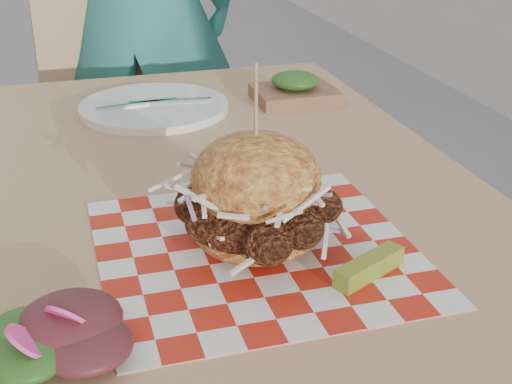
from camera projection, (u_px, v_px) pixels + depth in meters
patio_table at (196, 239)px, 1.02m from camera, size 0.80×1.20×0.75m
patio_chair at (116, 100)px, 2.00m from camera, size 0.45×0.46×0.95m
paper_liner at (256, 250)px, 0.83m from camera, size 0.36×0.36×0.00m
sandwich at (256, 202)px, 0.80m from camera, size 0.19×0.19×0.22m
pickle_spear at (369, 267)px, 0.77m from camera, size 0.09×0.06×0.02m
side_salad at (54, 353)px, 0.63m from camera, size 0.14×0.13×0.05m
place_setting at (154, 107)px, 1.29m from camera, size 0.27×0.27×0.02m
kraft_tray at (295, 89)px, 1.34m from camera, size 0.15×0.12×0.06m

